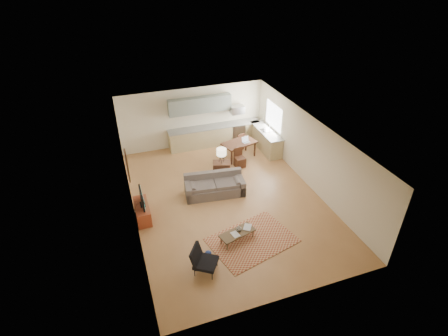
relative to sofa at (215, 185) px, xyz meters
name	(u,v)px	position (x,y,z in m)	size (l,w,h in m)	color
room	(227,167)	(0.31, -0.44, 0.96)	(9.00, 9.00, 9.00)	#A46F40
kitchen_counter_back	(215,135)	(1.21, 3.74, 0.07)	(4.26, 0.64, 0.92)	tan
kitchen_counter_right	(266,139)	(3.24, 2.56, 0.07)	(0.64, 2.26, 0.92)	tan
kitchen_range	(237,132)	(2.31, 3.74, 0.06)	(0.62, 0.62, 0.90)	#A5A8AD
kitchen_microwave	(237,110)	(2.31, 3.76, 1.16)	(0.62, 0.40, 0.35)	#A5A8AD
upper_cabinets	(200,105)	(0.61, 3.89, 1.56)	(2.80, 0.34, 0.70)	gray
window_right	(274,116)	(3.54, 2.56, 1.16)	(0.02, 1.40, 1.05)	white
wall_art_left	(127,166)	(-2.90, 0.46, 1.16)	(0.06, 0.42, 1.10)	olive
triptych	(190,109)	(0.21, 4.03, 1.36)	(1.70, 0.04, 0.50)	beige
rug	(252,240)	(0.34, -2.71, -0.38)	(2.52, 1.74, 0.02)	#973C26
sofa	(215,185)	(0.00, 0.00, 0.00)	(2.24, 0.98, 0.78)	#5D514B
coffee_table	(237,236)	(-0.10, -2.56, -0.22)	(1.13, 0.45, 0.34)	#47351C
book_a	(232,236)	(-0.30, -2.66, -0.04)	(0.27, 0.33, 0.03)	#920B0A
book_b	(244,227)	(0.18, -2.39, -0.04)	(0.37, 0.39, 0.02)	navy
vase	(239,228)	(-0.03, -2.49, 0.04)	(0.18, 0.18, 0.18)	black
armchair	(206,261)	(-1.36, -3.39, 0.01)	(0.71, 0.71, 0.81)	black
tv_credenza	(142,211)	(-2.70, -0.49, -0.12)	(0.45, 1.16, 0.54)	#94371E
tv	(142,198)	(-2.65, -0.49, 0.42)	(0.09, 0.90, 0.54)	black
console_table	(222,171)	(0.56, 0.86, -0.01)	(0.66, 0.44, 0.76)	#3C2114
table_lamp	(221,155)	(0.56, 0.86, 0.68)	(0.37, 0.37, 0.61)	beige
dining_table	(239,150)	(1.83, 2.22, -0.03)	(1.43, 0.82, 0.73)	#3C2114
dining_chair_near	(240,158)	(1.58, 1.51, 0.02)	(0.39, 0.41, 0.82)	#3C2114
dining_chair_far	(238,141)	(2.07, 2.94, 0.02)	(0.39, 0.41, 0.81)	#3C2114
laptop	(246,140)	(2.11, 2.13, 0.45)	(0.31, 0.23, 0.23)	#A5A8AD
soap_bottle	(265,129)	(3.14, 2.55, 0.63)	(0.09, 0.10, 0.19)	beige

